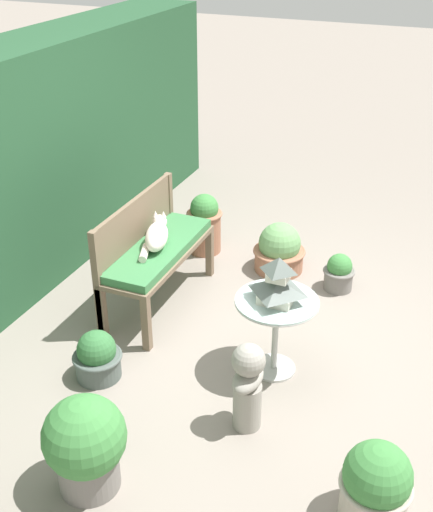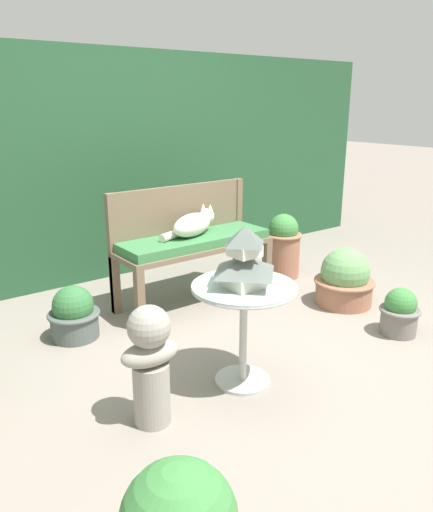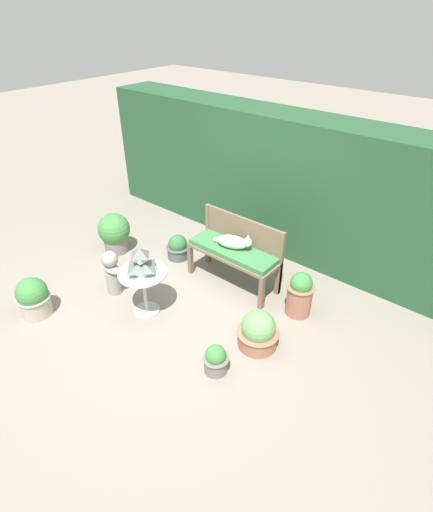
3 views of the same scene
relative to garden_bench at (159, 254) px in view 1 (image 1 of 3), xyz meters
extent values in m
plane|color=gray|center=(-0.18, -0.91, -0.48)|extent=(30.00, 30.00, 0.00)
cube|color=#234C2D|center=(-0.18, 1.36, 0.53)|extent=(6.40, 0.75, 2.03)
cube|color=brown|center=(-0.61, -0.19, -0.25)|extent=(0.06, 0.06, 0.46)
cube|color=brown|center=(0.61, -0.19, -0.25)|extent=(0.06, 0.06, 0.46)
cube|color=brown|center=(-0.61, 0.19, -0.25)|extent=(0.06, 0.06, 0.46)
cube|color=brown|center=(0.61, 0.19, -0.25)|extent=(0.06, 0.06, 0.46)
cube|color=brown|center=(0.00, 0.00, 0.00)|extent=(1.28, 0.45, 0.04)
cube|color=#387542|center=(0.00, 0.00, 0.05)|extent=(1.23, 0.41, 0.07)
cube|color=brown|center=(-0.61, 0.20, -0.01)|extent=(0.06, 0.06, 0.94)
cube|color=brown|center=(0.61, 0.20, -0.01)|extent=(0.06, 0.06, 0.94)
cube|color=brown|center=(0.00, 0.20, 0.27)|extent=(1.23, 0.04, 0.37)
ellipsoid|color=silver|center=(-0.02, 0.00, 0.17)|extent=(0.46, 0.31, 0.18)
sphere|color=silver|center=(0.17, 0.07, 0.21)|extent=(0.12, 0.12, 0.12)
cone|color=silver|center=(0.16, 0.10, 0.28)|extent=(0.05, 0.05, 0.05)
cone|color=silver|center=(0.18, 0.04, 0.28)|extent=(0.05, 0.05, 0.05)
cylinder|color=silver|center=(-0.20, 0.02, 0.12)|extent=(0.24, 0.14, 0.06)
cylinder|color=#B7B7B2|center=(-0.47, -1.17, -0.47)|extent=(0.32, 0.32, 0.02)
cylinder|color=#B7B7B2|center=(-0.47, -1.17, -0.18)|extent=(0.04, 0.04, 0.59)
cylinder|color=silver|center=(-0.47, -1.17, 0.12)|extent=(0.59, 0.59, 0.01)
torus|color=#B7B7B2|center=(-0.47, -1.17, 0.11)|extent=(0.59, 0.59, 0.02)
cube|color=silver|center=(-0.47, -1.17, 0.16)|extent=(0.23, 0.23, 0.07)
pyramid|color=#56605B|center=(-0.47, -1.17, 0.25)|extent=(0.31, 0.31, 0.10)
cube|color=silver|center=(-0.47, -1.17, 0.33)|extent=(0.14, 0.14, 0.06)
pyramid|color=#56605B|center=(-0.47, -1.17, 0.41)|extent=(0.20, 0.20, 0.11)
cylinder|color=gray|center=(-1.08, -1.18, -0.31)|extent=(0.19, 0.19, 0.33)
ellipsoid|color=gray|center=(-1.08, -1.18, -0.09)|extent=(0.31, 0.19, 0.12)
sphere|color=gray|center=(-1.08, -1.18, 0.05)|extent=(0.22, 0.22, 0.22)
cylinder|color=#ADA393|center=(-1.49, -2.08, -0.35)|extent=(0.37, 0.37, 0.26)
torus|color=#ADA393|center=(-1.49, -2.08, -0.23)|extent=(0.41, 0.41, 0.03)
sphere|color=#3D7F3D|center=(-1.49, -2.08, -0.15)|extent=(0.38, 0.38, 0.38)
cylinder|color=#4C5651|center=(-1.03, -0.02, -0.39)|extent=(0.33, 0.33, 0.19)
torus|color=#4C5651|center=(-1.03, -0.02, -0.30)|extent=(0.36, 0.36, 0.03)
sphere|color=#336B38|center=(-1.03, -0.02, -0.24)|extent=(0.28, 0.28, 0.28)
cylinder|color=#9E664C|center=(1.02, 0.03, -0.27)|extent=(0.31, 0.31, 0.41)
torus|color=#9E664C|center=(1.02, 0.03, -0.08)|extent=(0.35, 0.35, 0.03)
sphere|color=#3D7F3D|center=(1.02, 0.03, -0.02)|extent=(0.27, 0.27, 0.27)
cylinder|color=slate|center=(0.82, -1.34, -0.38)|extent=(0.25, 0.25, 0.19)
torus|color=slate|center=(0.82, -1.34, -0.30)|extent=(0.28, 0.28, 0.03)
sphere|color=#3D7F3D|center=(0.82, -1.34, -0.25)|extent=(0.22, 0.22, 0.22)
cylinder|color=#9E664C|center=(0.94, -0.75, -0.38)|extent=(0.45, 0.45, 0.20)
torus|color=#9E664C|center=(0.94, -0.75, -0.29)|extent=(0.49, 0.49, 0.03)
sphere|color=#66995B|center=(0.94, -0.75, -0.21)|extent=(0.39, 0.39, 0.39)
cylinder|color=slate|center=(-1.90, -0.50, -0.33)|extent=(0.36, 0.36, 0.30)
torus|color=slate|center=(-1.90, -0.50, -0.19)|extent=(0.40, 0.40, 0.03)
sphere|color=#3D7F3D|center=(-1.90, -0.50, -0.10)|extent=(0.49, 0.49, 0.49)
camera|label=1|loc=(-4.07, -2.21, 2.55)|focal=45.00mm
camera|label=2|loc=(-2.15, -3.14, 1.10)|focal=35.00mm
camera|label=3|loc=(2.68, -3.56, 2.89)|focal=28.00mm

